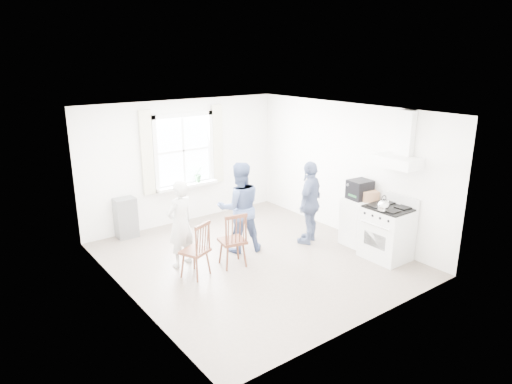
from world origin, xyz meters
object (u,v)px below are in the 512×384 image
object	(u,v)px
stereo_stack	(360,190)
windsor_chair_a	(200,244)
person_left	(180,224)
person_right	(310,202)
low_cabinet	(359,222)
gas_stove	(387,232)
person_mid	(240,207)
windsor_chair_b	(235,235)

from	to	relation	value
stereo_stack	windsor_chair_a	distance (m)	3.17
person_left	person_right	world-z (taller)	person_right
stereo_stack	person_right	distance (m)	0.95
low_cabinet	person_right	xyz separation A→B (m)	(-0.66, 0.65, 0.35)
windsor_chair_a	gas_stove	bearing A→B (deg)	-23.74
stereo_stack	person_right	xyz separation A→B (m)	(-0.67, 0.62, -0.28)
person_right	person_left	bearing A→B (deg)	-40.20
person_right	person_mid	bearing A→B (deg)	-47.00
person_left	gas_stove	bearing A→B (deg)	132.55
person_right	windsor_chair_a	bearing A→B (deg)	-26.49
low_cabinet	windsor_chair_b	size ratio (longest dim) A/B	0.92
stereo_stack	person_left	xyz separation A→B (m)	(-3.11, 1.18, -0.33)
stereo_stack	windsor_chair_b	distance (m)	2.54
windsor_chair_b	person_left	size ratio (longest dim) A/B	0.65
windsor_chair_a	person_mid	xyz separation A→B (m)	(1.12, 0.50, 0.25)
low_cabinet	person_right	distance (m)	0.99
person_left	stereo_stack	bearing A→B (deg)	144.10
low_cabinet	person_left	bearing A→B (deg)	158.62
low_cabinet	windsor_chair_b	xyz separation A→B (m)	(-2.43, 0.58, 0.15)
gas_stove	low_cabinet	bearing A→B (deg)	84.32
windsor_chair_a	windsor_chair_b	distance (m)	0.64
gas_stove	person_left	distance (m)	3.59
low_cabinet	person_left	xyz separation A→B (m)	(-3.10, 1.21, 0.30)
windsor_chair_b	person_left	bearing A→B (deg)	136.40
stereo_stack	windsor_chair_a	world-z (taller)	stereo_stack
windsor_chair_a	person_left	distance (m)	0.62
windsor_chair_a	low_cabinet	bearing A→B (deg)	-11.41
windsor_chair_b	person_right	world-z (taller)	person_right
person_left	person_mid	distance (m)	1.15
windsor_chair_b	person_mid	size ratio (longest dim) A/B	0.59
person_mid	person_right	xyz separation A→B (m)	(1.30, -0.47, -0.04)
gas_stove	person_left	xyz separation A→B (m)	(-3.03, 1.91, 0.26)
person_left	person_right	size ratio (longest dim) A/B	0.94
stereo_stack	person_mid	distance (m)	2.25
windsor_chair_b	person_left	distance (m)	0.94
person_mid	stereo_stack	bearing A→B (deg)	172.09
windsor_chair_b	person_mid	bearing A→B (deg)	48.69
stereo_stack	person_left	size ratio (longest dim) A/B	0.29
windsor_chair_a	person_right	bearing A→B (deg)	0.76
stereo_stack	person_left	world-z (taller)	person_left
gas_stove	stereo_stack	distance (m)	0.95
windsor_chair_b	person_mid	distance (m)	0.76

